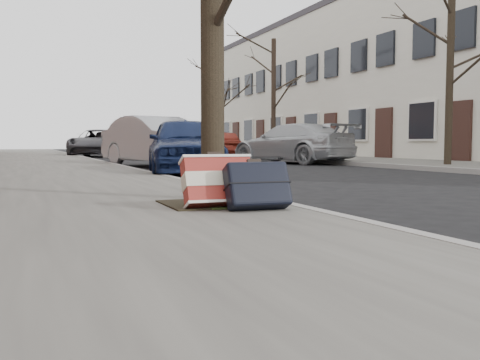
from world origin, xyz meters
name	(u,v)px	position (x,y,z in m)	size (l,w,h in m)	color
ground	(461,222)	(0.00, 0.00, 0.00)	(120.00, 120.00, 0.00)	black
near_sidewalk	(22,163)	(-3.70, 15.00, 0.06)	(5.00, 70.00, 0.12)	slate
far_sidewalk	(328,159)	(7.80, 15.00, 0.06)	(4.00, 70.00, 0.12)	#65635B
house_far	(419,79)	(13.15, 16.00, 3.60)	(6.70, 40.00, 7.20)	beige
dirt_patch	(209,203)	(-2.00, 1.20, 0.13)	(0.85, 0.85, 0.01)	black
suitcase_red	(218,182)	(-2.03, 0.87, 0.36)	(0.63, 0.17, 0.45)	maroon
suitcase_navy	(257,185)	(-1.74, 0.63, 0.34)	(0.57, 0.18, 0.41)	black
car_near_front	(185,146)	(-0.37, 7.62, 0.65)	(1.54, 3.83, 1.30)	#131F46
car_near_mid	(159,142)	(0.05, 11.74, 0.75)	(1.58, 4.54, 1.50)	#AAADB2
car_near_back	(98,143)	(-0.05, 24.48, 0.70)	(2.32, 5.04, 1.40)	#3A393E
car_far_front	(291,144)	(4.98, 12.83, 0.68)	(1.91, 4.70, 1.36)	#A4A8AC
car_far_back	(223,144)	(4.86, 19.29, 0.64)	(1.50, 3.73, 1.27)	maroon
tree_far_a	(450,78)	(7.20, 7.80, 2.49)	(0.20, 0.20, 4.74)	black
tree_far_b	(274,98)	(7.20, 18.87, 2.81)	(0.22, 0.22, 5.38)	black
tree_far_c	(221,105)	(7.20, 25.87, 2.91)	(0.23, 0.23, 5.58)	black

